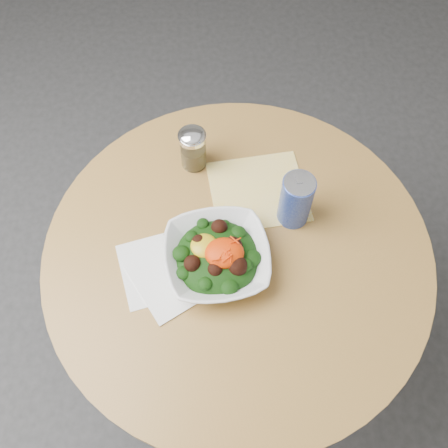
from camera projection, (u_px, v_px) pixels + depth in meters
name	position (u px, v px, depth m)	size (l,w,h in m)	color
ground	(233.00, 342.00, 1.80)	(6.00, 6.00, 0.00)	#2E2E30
table	(236.00, 282.00, 1.32)	(0.90, 0.90, 0.75)	black
cloth_napkin	(258.00, 191.00, 1.23)	(0.23, 0.21, 0.00)	#E9B40C
paper_napkins	(166.00, 272.00, 1.12)	(0.25, 0.24, 0.00)	white
salad_bowl	(217.00, 257.00, 1.10)	(0.26, 0.26, 0.09)	white
fork	(185.00, 262.00, 1.13)	(0.10, 0.18, 0.00)	black
spice_shaker	(193.00, 148.00, 1.22)	(0.07, 0.07, 0.12)	silver
beverage_can	(296.00, 200.00, 1.13)	(0.08, 0.08, 0.14)	#0D1D94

